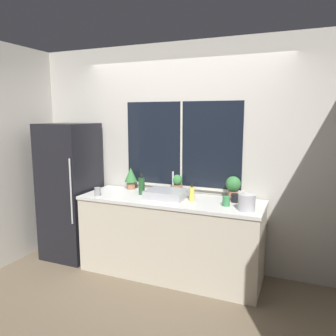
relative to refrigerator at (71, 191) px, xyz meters
The scene contains 15 objects.
ground_plane 1.68m from the refrigerator, 13.17° to the right, with size 14.00×14.00×0.00m, color brown.
wall_back 1.53m from the refrigerator, 15.91° to the left, with size 8.00×0.09×2.70m.
wall_left 1.39m from the refrigerator, 116.58° to the left, with size 0.06×7.00×2.70m.
counter 1.46m from the refrigerator, ahead, with size 2.10×0.68×0.91m.
refrigerator is the anchor object (origin of this frame).
sink 1.35m from the refrigerator, ahead, with size 0.45×0.40×0.27m.
potted_plant_left 0.82m from the refrigerator, 19.04° to the left, with size 0.16×0.16×0.28m.
potted_plant_center 1.42m from the refrigerator, 10.61° to the left, with size 0.13×0.13×0.23m.
potted_plant_right 2.09m from the refrigerator, ahead, with size 0.17×0.17×0.26m.
soap_bottle 1.67m from the refrigerator, ahead, with size 0.06×0.06×0.20m.
bottle_tall 1.03m from the refrigerator, ahead, with size 0.07×0.07×0.26m.
mug_green 2.06m from the refrigerator, ahead, with size 0.08×0.08×0.10m.
mug_black 2.12m from the refrigerator, ahead, with size 0.09×0.09×0.09m.
mug_grey 0.61m from the refrigerator, 20.43° to the right, with size 0.07×0.07×0.10m.
kettle 2.29m from the refrigerator, ahead, with size 0.17×0.17×0.18m.
Camera 1 is at (1.36, -3.03, 1.85)m, focal length 35.00 mm.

